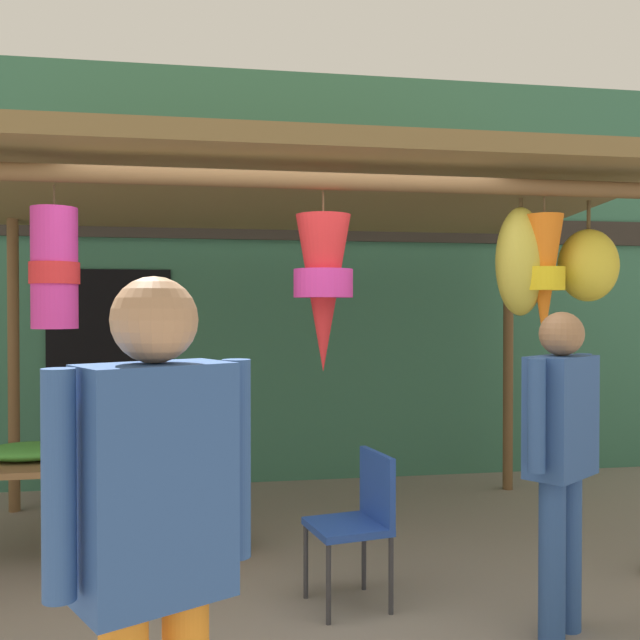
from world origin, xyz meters
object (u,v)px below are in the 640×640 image
Objects in this scene: flower_heap_on_table at (30,451)px; folding_chair at (360,514)px; customer_foreground at (561,445)px; wicker_basket_by_table at (212,536)px; display_table at (28,468)px; vendor_in_orange at (155,536)px.

folding_chair is at bearing -26.89° from flower_heap_on_table.
customer_foreground is (2.87, -1.53, 0.24)m from flower_heap_on_table.
wicker_basket_by_table is at bearing 138.54° from customer_foreground.
customer_foreground is (0.91, -0.54, 0.46)m from folding_chair.
flower_heap_on_table is at bearing 178.72° from wicker_basket_by_table.
flower_heap_on_table reaches higher than display_table.
vendor_in_orange reaches higher than display_table.
folding_chair is 1.31m from wicker_basket_by_table.
folding_chair is 2.20m from vendor_in_orange.
folding_chair is at bearing 149.33° from customer_foreground.
flower_heap_on_table is 0.36× the size of customer_foreground.
display_table is 1.66× the size of folding_chair.
flower_heap_on_table is (0.02, -0.02, 0.11)m from display_table.
folding_chair is 0.52× the size of customer_foreground.
display_table is at bearing 131.35° from flower_heap_on_table.
wicker_basket_by_table is at bearing 129.46° from folding_chair.
customer_foreground is at bearing -28.12° from flower_heap_on_table.
vendor_in_orange is (0.98, -2.90, 0.42)m from display_table.
customer_foreground reaches higher than wicker_basket_by_table.
customer_foreground is (1.90, 1.35, -0.07)m from vendor_in_orange.
vendor_in_orange is 1.06× the size of customer_foreground.
folding_chair is (1.98, -1.01, -0.10)m from display_table.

